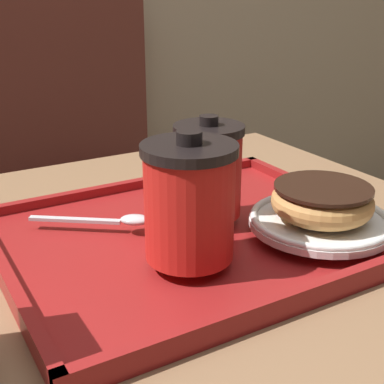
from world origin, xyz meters
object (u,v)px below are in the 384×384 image
(coffee_cup_front, at_px, (189,201))
(spoon, at_px, (118,220))
(coffee_cup_rear, at_px, (208,170))
(donut_chocolate_glazed, at_px, (322,200))

(coffee_cup_front, height_order, spoon, coffee_cup_front)
(coffee_cup_front, xyz_separation_m, coffee_cup_rear, (0.07, 0.08, -0.00))
(coffee_cup_rear, distance_m, donut_chocolate_glazed, 0.13)
(donut_chocolate_glazed, distance_m, spoon, 0.23)
(coffee_cup_rear, xyz_separation_m, spoon, (-0.11, 0.03, -0.05))
(coffee_cup_rear, bearing_deg, coffee_cup_front, -131.64)
(spoon, bearing_deg, donut_chocolate_glazed, 4.17)
(coffee_cup_front, height_order, donut_chocolate_glazed, coffee_cup_front)
(coffee_cup_rear, relative_size, donut_chocolate_glazed, 1.05)
(coffee_cup_rear, height_order, donut_chocolate_glazed, coffee_cup_rear)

